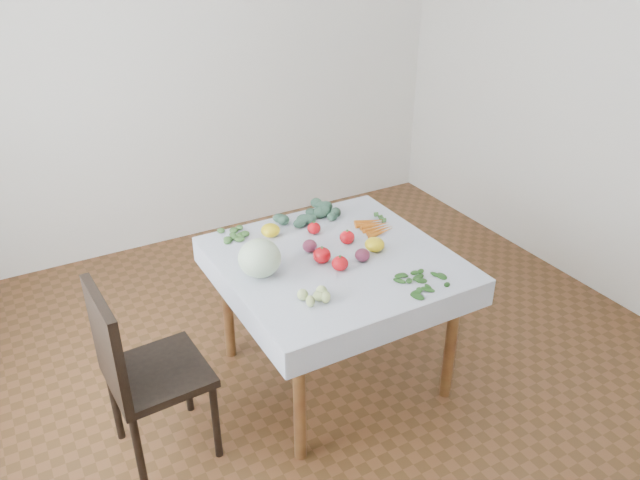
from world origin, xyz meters
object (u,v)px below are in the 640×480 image
at_px(cabbage, 260,258).
at_px(table, 335,275).
at_px(chair, 137,366).
at_px(heirloom_back, 270,230).
at_px(carrot_bunch, 375,227).

bearing_deg(cabbage, table, -4.53).
distance_m(chair, cabbage, 0.74).
xyz_separation_m(chair, cabbage, (0.66, 0.11, 0.31)).
relative_size(table, cabbage, 4.83).
bearing_deg(heirloom_back, chair, -153.09).
distance_m(cabbage, heirloom_back, 0.40).
distance_m(table, chair, 1.07).
bearing_deg(chair, cabbage, 9.21).
relative_size(chair, cabbage, 4.55).
xyz_separation_m(cabbage, heirloom_back, (0.21, 0.34, -0.06)).
distance_m(table, carrot_bunch, 0.40).
xyz_separation_m(chair, carrot_bunch, (1.41, 0.24, 0.23)).
relative_size(cabbage, carrot_bunch, 1.00).
height_order(table, carrot_bunch, carrot_bunch).
bearing_deg(heirloom_back, carrot_bunch, -20.94).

